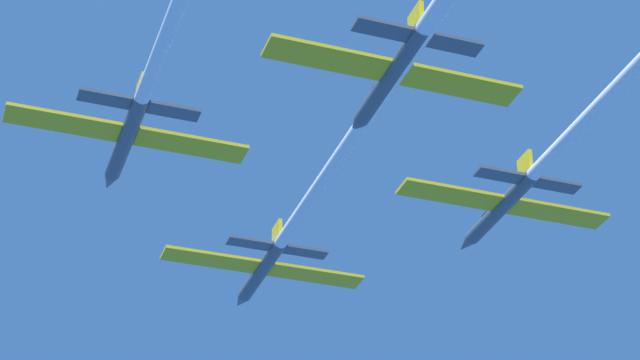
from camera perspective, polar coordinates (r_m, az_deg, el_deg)
name	(u,v)px	position (r m, az deg, el deg)	size (l,w,h in m)	color
jet_lead	(318,188)	(109.56, -0.08, -0.35)	(20.39, 62.30, 3.38)	#4C5660
jet_left_wing	(160,53)	(95.35, -7.36, 5.82)	(20.39, 51.72, 3.38)	#4C5660
jet_right_wing	(587,118)	(103.53, 12.16, 2.79)	(20.39, 58.69, 3.38)	#4C5660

